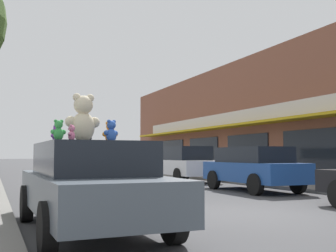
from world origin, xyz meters
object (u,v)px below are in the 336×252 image
object	(u,v)px
teddy_bear_orange	(110,133)
parked_car_far_right	(182,162)
teddy_bear_green	(58,131)
teddy_bear_pink	(72,133)
teddy_bear_black	(87,137)
teddy_bear_giant	(83,119)
plush_art_car	(90,183)
teddy_bear_blue	(111,131)
parked_car_far_center	(253,167)
teddy_bear_purple	(57,135)

from	to	relation	value
teddy_bear_orange	parked_car_far_right	size ratio (longest dim) A/B	0.08
teddy_bear_green	teddy_bear_orange	bearing A→B (deg)	-142.54
teddy_bear_orange	teddy_bear_pink	bearing A→B (deg)	46.85
teddy_bear_orange	teddy_bear_black	size ratio (longest dim) A/B	1.61
parked_car_far_right	teddy_bear_pink	bearing A→B (deg)	-121.53
teddy_bear_giant	parked_car_far_right	bearing A→B (deg)	-126.83
plush_art_car	teddy_bear_pink	distance (m)	1.08
plush_art_car	teddy_bear_orange	world-z (taller)	teddy_bear_orange
teddy_bear_orange	parked_car_far_right	xyz separation A→B (m)	(6.47, 11.02, -0.76)
plush_art_car	parked_car_far_right	size ratio (longest dim) A/B	1.01
plush_art_car	teddy_bear_pink	xyz separation A→B (m)	(-0.42, -0.59, 0.80)
teddy_bear_pink	teddy_bear_blue	distance (m)	0.83
teddy_bear_green	teddy_bear_black	size ratio (longest dim) A/B	1.30
teddy_bear_green	parked_car_far_right	world-z (taller)	teddy_bear_green
teddy_bear_giant	teddy_bear_orange	bearing A→B (deg)	-149.65
teddy_bear_blue	teddy_bear_orange	world-z (taller)	teddy_bear_orange
teddy_bear_pink	parked_car_far_center	bearing A→B (deg)	157.59
teddy_bear_blue	parked_car_far_right	distance (m)	13.28
teddy_bear_giant	teddy_bear_orange	xyz separation A→B (m)	(0.57, 0.41, -0.20)
teddy_bear_green	teddy_bear_purple	xyz separation A→B (m)	(0.19, 1.56, 0.01)
plush_art_car	teddy_bear_black	world-z (taller)	teddy_bear_black
teddy_bear_blue	parked_car_far_right	xyz separation A→B (m)	(6.58, 11.51, -0.75)
plush_art_car	teddy_bear_blue	xyz separation A→B (m)	(0.31, -0.19, 0.86)
teddy_bear_orange	teddy_bear_black	distance (m)	0.56
teddy_bear_blue	parked_car_far_right	size ratio (longest dim) A/B	0.08
teddy_bear_pink	teddy_bear_green	xyz separation A→B (m)	(-0.21, -0.11, 0.03)
teddy_bear_blue	plush_art_car	bearing A→B (deg)	-53.39
teddy_bear_giant	teddy_bear_black	size ratio (longest dim) A/B	3.33
teddy_bear_green	teddy_bear_black	xyz separation A→B (m)	(0.73, 1.45, -0.03)
teddy_bear_pink	teddy_bear_green	size ratio (longest dim) A/B	0.80
plush_art_car	parked_car_far_center	xyz separation A→B (m)	(6.89, 5.41, 0.05)
teddy_bear_green	teddy_bear_blue	distance (m)	1.07
teddy_bear_orange	parked_car_far_right	bearing A→B (deg)	-120.32
teddy_bear_giant	teddy_bear_black	xyz separation A→B (m)	(0.25, 0.86, -0.27)
teddy_bear_green	plush_art_car	bearing A→B (deg)	-137.93
teddy_bear_giant	parked_car_far_center	world-z (taller)	teddy_bear_giant
teddy_bear_purple	parked_car_far_center	size ratio (longest dim) A/B	0.08
teddy_bear_green	teddy_bear_orange	world-z (taller)	teddy_bear_orange
plush_art_car	teddy_bear_purple	bearing A→B (deg)	116.41
teddy_bear_pink	teddy_bear_black	bearing A→B (deg)	-172.96
teddy_bear_green	teddy_bear_orange	xyz separation A→B (m)	(1.05, 1.00, 0.04)
teddy_bear_blue	teddy_bear_purple	distance (m)	1.28
teddy_bear_purple	parked_car_far_center	xyz separation A→B (m)	(7.33, 4.56, -0.80)
teddy_bear_giant	teddy_bear_pink	bearing A→B (deg)	55.80
teddy_bear_green	parked_car_far_center	distance (m)	9.72
teddy_bear_pink	teddy_bear_orange	world-z (taller)	teddy_bear_orange
teddy_bear_black	teddy_bear_pink	bearing A→B (deg)	87.33
plush_art_car	teddy_bear_purple	world-z (taller)	teddy_bear_purple
plush_art_car	parked_car_far_right	world-z (taller)	parked_car_far_right
parked_car_far_center	parked_car_far_right	world-z (taller)	parked_car_far_right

